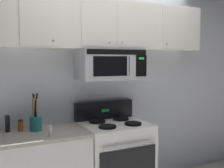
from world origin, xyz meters
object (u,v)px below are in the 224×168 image
utensil_crock_teal (35,121)px  pepper_mill (7,124)px  salt_shaker (50,131)px  stove_range (115,160)px  over_range_microwave (110,64)px  spice_jar (21,125)px

utensil_crock_teal → pepper_mill: bearing=165.2°
salt_shaker → pepper_mill: bearing=136.7°
stove_range → over_range_microwave: (-0.00, 0.12, 1.11)m
utensil_crock_teal → salt_shaker: bearing=-71.8°
stove_range → pepper_mill: stove_range is taller
pepper_mill → spice_jar: bearing=-10.0°
pepper_mill → spice_jar: pepper_mill is taller
pepper_mill → salt_shaker: bearing=-43.3°
stove_range → pepper_mill: bearing=172.4°
spice_jar → utensil_crock_teal: bearing=-18.9°
stove_range → salt_shaker: bearing=-167.2°
over_range_microwave → pepper_mill: (-1.14, 0.03, -0.59)m
over_range_microwave → salt_shaker: 1.05m
stove_range → utensil_crock_teal: bearing=174.7°
over_range_microwave → spice_jar: size_ratio=6.39×
stove_range → pepper_mill: size_ratio=6.64×
utensil_crock_teal → spice_jar: utensil_crock_teal is taller
utensil_crock_teal → salt_shaker: 0.28m
salt_shaker → spice_jar: (-0.23, 0.31, 0.01)m
utensil_crock_teal → salt_shaker: size_ratio=3.72×
pepper_mill → spice_jar: (0.12, -0.02, -0.03)m
over_range_microwave → pepper_mill: 1.28m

